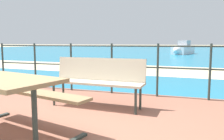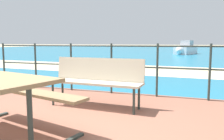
% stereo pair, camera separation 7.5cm
% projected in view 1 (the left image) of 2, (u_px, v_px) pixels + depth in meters
% --- Properties ---
extents(patio_paving, '(6.40, 5.20, 0.06)m').
position_uv_depth(patio_paving, '(46.00, 139.00, 2.71)').
color(patio_paving, '#935B47').
rests_on(patio_paving, ground).
extents(sea_water, '(90.00, 90.00, 0.01)m').
position_uv_depth(sea_water, '(179.00, 49.00, 40.39)').
color(sea_water, teal).
rests_on(sea_water, ground).
extents(beach_strip, '(54.11, 5.99, 0.01)m').
position_uv_depth(beach_strip, '(149.00, 70.00, 9.73)').
color(beach_strip, beige).
rests_on(beach_strip, ground).
extents(park_bench, '(1.65, 0.48, 0.83)m').
position_uv_depth(park_bench, '(98.00, 77.00, 3.93)').
color(park_bench, '#BCAD93').
rests_on(park_bench, patio_paving).
extents(railing_fence, '(5.94, 0.04, 1.08)m').
position_uv_depth(railing_fence, '(112.00, 63.00, 4.94)').
color(railing_fence, '#2D3833').
rests_on(railing_fence, patio_paving).
extents(boat_near, '(2.25, 4.21, 1.37)m').
position_uv_depth(boat_near, '(183.00, 49.00, 22.94)').
color(boat_near, silver).
rests_on(boat_near, sea_water).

